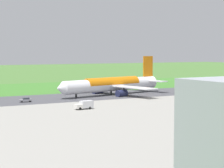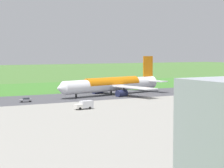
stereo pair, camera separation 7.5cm
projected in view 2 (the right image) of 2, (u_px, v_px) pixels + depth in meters
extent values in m
plane|color=#477233|center=(134.00, 94.00, 178.42)|extent=(800.00, 800.00, 0.00)
cube|color=#47474C|center=(134.00, 94.00, 178.42)|extent=(600.00, 29.78, 0.06)
cube|color=#3C782B|center=(93.00, 87.00, 211.52)|extent=(600.00, 80.00, 0.04)
cylinder|color=white|center=(112.00, 85.00, 172.87)|extent=(48.06, 14.82, 5.20)
cone|color=white|center=(60.00, 88.00, 156.15)|extent=(3.94, 5.45, 4.94)
cone|color=white|center=(154.00, 80.00, 189.34)|extent=(4.32, 5.04, 4.42)
cube|color=orange|center=(148.00, 66.00, 186.16)|extent=(5.59, 1.63, 9.00)
cube|color=white|center=(157.00, 81.00, 182.52)|extent=(5.74, 9.62, 0.36)
cube|color=white|center=(139.00, 80.00, 190.78)|extent=(5.74, 9.62, 0.36)
cube|color=white|center=(132.00, 87.00, 165.29)|extent=(10.34, 22.76, 0.35)
cube|color=white|center=(97.00, 84.00, 181.82)|extent=(10.34, 22.76, 0.35)
cylinder|color=#23284C|center=(122.00, 93.00, 166.47)|extent=(4.97, 3.65, 2.80)
cylinder|color=#23284C|center=(98.00, 91.00, 177.74)|extent=(4.97, 3.65, 2.80)
cylinder|color=black|center=(76.00, 94.00, 161.10)|extent=(0.70, 0.70, 3.42)
cylinder|color=black|center=(124.00, 91.00, 172.02)|extent=(0.70, 0.70, 3.42)
cylinder|color=black|center=(111.00, 90.00, 178.03)|extent=(0.70, 0.70, 3.42)
cylinder|color=orange|center=(112.00, 83.00, 172.83)|extent=(26.91, 10.47, 5.23)
cube|color=silver|center=(78.00, 106.00, 128.72)|extent=(2.31, 2.31, 1.30)
cube|color=silver|center=(86.00, 104.00, 130.17)|extent=(3.91, 2.49, 2.20)
cylinder|color=black|center=(80.00, 109.00, 127.92)|extent=(0.91, 0.35, 0.90)
cylinder|color=black|center=(77.00, 108.00, 129.61)|extent=(0.91, 0.35, 0.90)
cylinder|color=black|center=(90.00, 108.00, 129.74)|extent=(0.91, 0.35, 0.90)
cylinder|color=black|center=(87.00, 107.00, 131.42)|extent=(0.91, 0.35, 0.90)
cube|color=gray|center=(25.00, 100.00, 148.17)|extent=(4.38, 2.27, 0.75)
cube|color=#2D333D|center=(26.00, 98.00, 148.19)|extent=(2.38, 1.94, 0.55)
cylinder|color=black|center=(22.00, 102.00, 146.87)|extent=(0.66, 0.29, 0.64)
cylinder|color=black|center=(21.00, 101.00, 148.44)|extent=(0.66, 0.29, 0.64)
cylinder|color=black|center=(30.00, 101.00, 147.96)|extent=(0.66, 0.29, 0.64)
cylinder|color=black|center=(29.00, 101.00, 149.52)|extent=(0.66, 0.29, 0.64)
cylinder|color=slate|center=(76.00, 85.00, 208.79)|extent=(0.10, 0.10, 2.07)
cube|color=red|center=(76.00, 83.00, 208.71)|extent=(0.60, 0.04, 0.60)
cone|color=orange|center=(69.00, 88.00, 204.91)|extent=(0.40, 0.40, 0.55)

